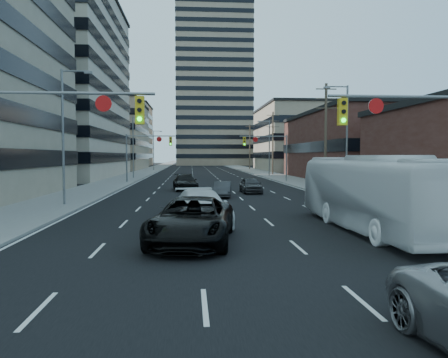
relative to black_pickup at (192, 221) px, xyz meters
The scene contains 30 objects.
ground 7.39m from the black_pickup, 73.73° to the right, with size 400.00×400.00×0.00m, color black.
road_surface 122.97m from the black_pickup, 89.04° to the left, with size 18.00×300.00×0.02m, color black.
sidewalk_left 123.32m from the black_pickup, 94.39° to the left, with size 5.00×300.00×0.15m, color slate.
sidewalk_right 123.70m from the black_pickup, 83.71° to the left, with size 5.00×300.00×0.15m, color slate.
office_left_mid 59.99m from the black_pickup, 115.22° to the left, with size 26.00×34.00×28.00m, color #ADA089.
office_left_far 95.77m from the black_pickup, 103.28° to the left, with size 20.00×30.00×16.00m, color gray.
storefront_right_mid 50.37m from the black_pickup, 58.76° to the left, with size 20.00×30.00×9.00m, color #472119.
office_right_far 85.57m from the black_pickup, 71.52° to the left, with size 22.00×28.00×14.00m, color gray.
apartment_tower 145.91m from the black_pickup, 86.77° to the left, with size 26.00×26.00×58.00m, color gray.
bg_block_left 135.77m from the black_pickup, 101.04° to the left, with size 24.00×24.00×20.00m, color #ADA089.
bg_block_right 127.68m from the black_pickup, 74.52° to the left, with size 22.00×22.00×12.00m, color gray.
signal_near_left 6.47m from the black_pickup, behind, with size 6.59×0.33×6.00m.
signal_near_right 10.16m from the black_pickup, ahead, with size 6.59×0.33×6.00m.
signal_far_left 38.52m from the black_pickup, 98.43° to the left, with size 6.09×0.33×6.00m.
signal_far_right 39.33m from the black_pickup, 75.61° to the left, with size 6.09×0.33×6.00m.
utility_pole_block 32.64m from the black_pickup, 63.78° to the left, with size 2.20×0.28×11.00m.
utility_pole_midblock 60.85m from the black_pickup, 76.40° to the left, with size 2.20×0.28×11.00m.
utility_pole_distant 90.22m from the black_pickup, 80.89° to the left, with size 2.20×0.28×11.00m.
streetlight_left_near 15.93m from the black_pickup, 122.60° to the left, with size 2.03×0.22×9.00m.
streetlight_left_mid 48.84m from the black_pickup, 99.80° to the left, with size 2.03×0.22×9.00m.
streetlight_left_far 83.47m from the black_pickup, 95.70° to the left, with size 2.03×0.22×9.00m.
streetlight_right_near 22.21m from the black_pickup, 55.38° to the left, with size 2.03×0.22×9.00m.
streetlight_right_far 54.54m from the black_pickup, 76.82° to the left, with size 2.03×0.22×9.00m.
black_pickup is the anchor object (origin of this frame).
white_van 4.58m from the black_pickup, 84.28° to the left, with size 2.35×5.79×1.68m, color silver.
transit_bus 8.38m from the black_pickup, 14.92° to the left, with size 2.84×12.15×3.38m, color white.
sedan_blue 9.71m from the black_pickup, 89.67° to the left, with size 1.70×4.22×1.44m, color #0C1033.
sedan_grey_center 18.67m from the black_pickup, 82.30° to the left, with size 1.34×3.85×1.27m, color #363639.
sedan_black_far 25.75m from the black_pickup, 91.35° to the left, with size 2.17×5.34×1.55m, color black.
sedan_grey_right 22.80m from the black_pickup, 76.55° to the left, with size 1.71×4.25×1.45m, color #323235.
Camera 1 is at (-2.09, -9.54, 3.36)m, focal length 35.00 mm.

